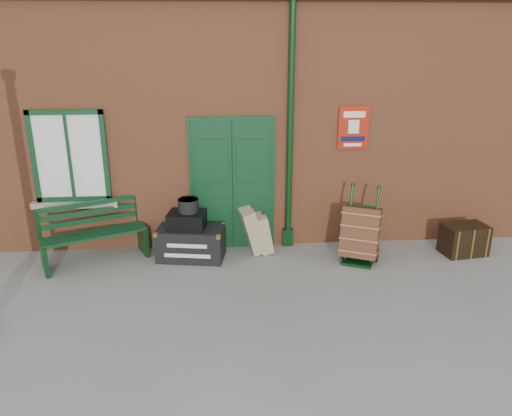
{
  "coord_description": "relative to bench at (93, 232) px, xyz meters",
  "views": [
    {
      "loc": [
        -0.49,
        -6.54,
        3.52
      ],
      "look_at": [
        0.03,
        0.6,
        1.0
      ],
      "focal_mm": 35.0,
      "sensor_mm": 36.0,
      "label": 1
    }
  ],
  "objects": [
    {
      "name": "suitcase_back",
      "position": [
        2.57,
        0.19,
        -0.11
      ],
      "size": [
        0.48,
        0.59,
        0.78
      ],
      "primitive_type": "cube",
      "rotation": [
        0.0,
        -0.26,
        0.16
      ],
      "color": "tan",
      "rests_on": "ground"
    },
    {
      "name": "strongbox",
      "position": [
        1.51,
        -0.02,
        0.16
      ],
      "size": [
        0.65,
        0.52,
        0.27
      ],
      "primitive_type": "cube",
      "rotation": [
        0.0,
        0.0,
        -0.17
      ],
      "color": "black",
      "rests_on": "houdini_trunk"
    },
    {
      "name": "porter_trolley",
      "position": [
        4.3,
        -0.3,
        -0.04
      ],
      "size": [
        0.79,
        0.82,
        1.21
      ],
      "rotation": [
        0.0,
        0.0,
        -0.42
      ],
      "color": "black",
      "rests_on": "ground"
    },
    {
      "name": "houdini_trunk",
      "position": [
        1.56,
        -0.02,
        -0.24
      ],
      "size": [
        1.15,
        0.75,
        0.53
      ],
      "primitive_type": "cube",
      "rotation": [
        0.0,
        0.0,
        -0.17
      ],
      "color": "black",
      "rests_on": "ground"
    },
    {
      "name": "station_building",
      "position": [
        2.56,
        2.43,
        1.66
      ],
      "size": [
        10.3,
        4.3,
        4.36
      ],
      "color": "#A95B36",
      "rests_on": "ground"
    },
    {
      "name": "dark_trunk",
      "position": [
        6.11,
        -0.18,
        -0.25
      ],
      "size": [
        0.76,
        0.56,
        0.51
      ],
      "primitive_type": "cube",
      "rotation": [
        0.0,
        0.0,
        0.15
      ],
      "color": "black",
      "rests_on": "ground"
    },
    {
      "name": "suitcase_front",
      "position": [
        2.75,
        0.19,
        -0.17
      ],
      "size": [
        0.39,
        0.53,
        0.67
      ],
      "primitive_type": "cube",
      "rotation": [
        0.0,
        -0.19,
        0.16
      ],
      "color": "tan",
      "rests_on": "ground"
    },
    {
      "name": "hatbox",
      "position": [
        1.54,
        0.01,
        0.4
      ],
      "size": [
        0.37,
        0.37,
        0.21
      ],
      "primitive_type": "cylinder",
      "rotation": [
        0.0,
        0.0,
        -0.17
      ],
      "color": "black",
      "rests_on": "strongbox"
    },
    {
      "name": "bench",
      "position": [
        0.0,
        0.0,
        0.0
      ],
      "size": [
        1.68,
        1.13,
        1.0
      ],
      "rotation": [
        0.0,
        0.0,
        0.43
      ],
      "color": "#0F371C",
      "rests_on": "ground"
    },
    {
      "name": "ground",
      "position": [
        2.56,
        -1.06,
        -0.5
      ],
      "size": [
        80.0,
        80.0,
        0.0
      ],
      "primitive_type": "plane",
      "color": "gray",
      "rests_on": "ground"
    }
  ]
}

